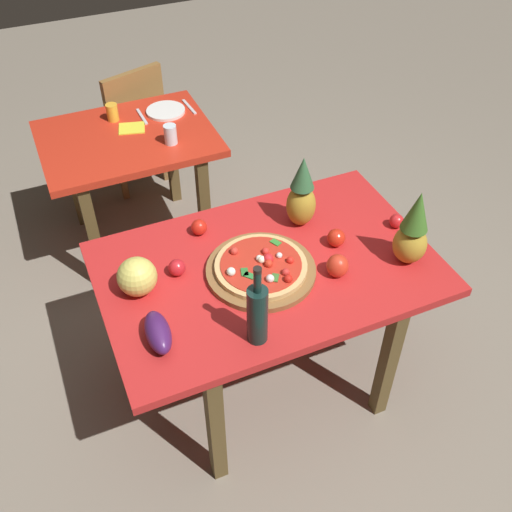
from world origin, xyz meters
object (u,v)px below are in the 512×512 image
(pizza_board, at_px, (261,270))
(pineapple_left, at_px, (413,231))
(pizza, at_px, (261,266))
(fork_utensil, at_px, (142,117))
(wine_bottle, at_px, (257,313))
(tomato_by_bottle, at_px, (199,227))
(tomato_at_corner, at_px, (397,222))
(eggplant, at_px, (158,332))
(bell_pepper, at_px, (337,266))
(background_table, at_px, (130,154))
(pineapple_right, at_px, (302,195))
(dining_chair, at_px, (130,120))
(napkin_folded, at_px, (132,128))
(drinking_glass_juice, at_px, (112,112))
(display_table, at_px, (267,279))
(knife_utensil, at_px, (189,107))
(melon, at_px, (137,277))
(dinner_plate, at_px, (166,111))
(tomato_near_board, at_px, (177,268))
(drinking_glass_water, at_px, (170,134))
(tomato_beside_pepper, at_px, (336,237))

(pizza_board, relative_size, pineapple_left, 1.30)
(pizza, distance_m, fork_utensil, 1.42)
(wine_bottle, bearing_deg, tomato_by_bottle, 89.85)
(tomato_at_corner, bearing_deg, pizza, -177.72)
(eggplant, bearing_deg, pizza_board, 19.87)
(pizza, xyz_separation_m, bell_pepper, (0.28, -0.13, 0.00))
(background_table, bearing_deg, pineapple_right, -62.89)
(dining_chair, distance_m, eggplant, 2.07)
(bell_pepper, distance_m, napkin_folded, 1.52)
(tomato_at_corner, relative_size, drinking_glass_juice, 0.67)
(dining_chair, relative_size, pizza_board, 1.90)
(display_table, relative_size, tomato_at_corner, 21.83)
(display_table, relative_size, pizza_board, 3.08)
(knife_utensil, bearing_deg, drinking_glass_juice, 171.34)
(dining_chair, relative_size, drinking_glass_juice, 8.96)
(tomato_at_corner, bearing_deg, eggplant, -170.18)
(melon, xyz_separation_m, dinner_plate, (0.51, 1.31, -0.07))
(melon, relative_size, knife_utensil, 0.87)
(pizza, bearing_deg, display_table, 36.91)
(pizza, height_order, pineapple_right, pineapple_right)
(pizza_board, xyz_separation_m, drinking_glass_juice, (-0.26, 1.44, 0.03))
(tomato_at_corner, height_order, dinner_plate, tomato_at_corner)
(melon, distance_m, tomato_near_board, 0.18)
(drinking_glass_water, bearing_deg, display_table, -85.52)
(pizza_board, height_order, pineapple_left, pineapple_left)
(dinner_plate, bearing_deg, pineapple_left, -70.49)
(eggplant, distance_m, knife_utensil, 1.71)
(bell_pepper, bearing_deg, eggplant, -176.60)
(pineapple_left, distance_m, melon, 1.10)
(drinking_glass_juice, bearing_deg, eggplant, -97.64)
(drinking_glass_water, relative_size, dinner_plate, 0.47)
(tomato_by_bottle, distance_m, tomato_near_board, 0.26)
(napkin_folded, bearing_deg, background_table, -129.15)
(wine_bottle, relative_size, tomato_at_corner, 5.58)
(pizza_board, distance_m, tomato_by_bottle, 0.36)
(background_table, bearing_deg, drinking_glass_water, -40.38)
(pineapple_left, bearing_deg, bell_pepper, 172.63)
(pizza_board, relative_size, wine_bottle, 1.27)
(display_table, height_order, tomato_beside_pepper, tomato_beside_pepper)
(pineapple_left, bearing_deg, background_table, 120.21)
(background_table, distance_m, drinking_glass_water, 0.31)
(pineapple_right, xyz_separation_m, napkin_folded, (-0.48, 1.09, -0.15))
(wine_bottle, xyz_separation_m, tomato_by_bottle, (0.00, 0.64, -0.10))
(tomato_at_corner, xyz_separation_m, drinking_glass_juice, (-0.93, 1.42, 0.02))
(pizza, xyz_separation_m, pineapple_right, (0.29, 0.22, 0.11))
(tomato_by_bottle, bearing_deg, tomato_beside_pepper, -30.42)
(drinking_glass_juice, distance_m, knife_utensil, 0.44)
(wine_bottle, relative_size, melon, 2.25)
(knife_utensil, bearing_deg, tomato_near_board, -114.95)
(pizza, distance_m, knife_utensil, 1.42)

